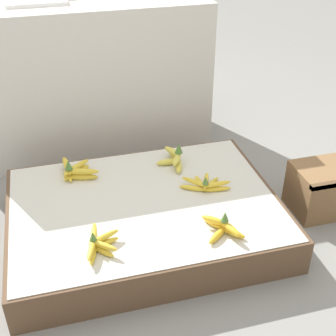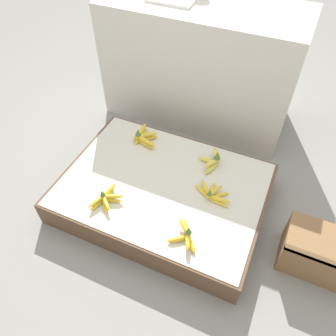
{
  "view_description": "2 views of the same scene",
  "coord_description": "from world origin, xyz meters",
  "px_view_note": "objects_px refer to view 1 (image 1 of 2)",
  "views": [
    {
      "loc": [
        -0.33,
        -1.62,
        1.41
      ],
      "look_at": [
        0.12,
        0.04,
        0.3
      ],
      "focal_mm": 50.0,
      "sensor_mm": 36.0,
      "label": 1
    },
    {
      "loc": [
        0.53,
        -1.11,
        1.64
      ],
      "look_at": [
        0.02,
        0.03,
        0.29
      ],
      "focal_mm": 35.0,
      "sensor_mm": 36.0,
      "label": 2
    }
  ],
  "objects_px": {
    "banana_bunch_middle_midleft": "(205,184)",
    "banana_bunch_back_left": "(75,171)",
    "wooden_crate": "(329,188)",
    "banana_bunch_back_midleft": "(175,158)",
    "foam_tray_white": "(37,2)",
    "banana_bunch_front_midleft": "(222,227)",
    "banana_bunch_front_left": "(98,244)"
  },
  "relations": [
    {
      "from": "banana_bunch_front_left",
      "to": "banana_bunch_back_midleft",
      "type": "height_order",
      "value": "banana_bunch_back_midleft"
    },
    {
      "from": "foam_tray_white",
      "to": "banana_bunch_back_midleft",
      "type": "bearing_deg",
      "value": -47.19
    },
    {
      "from": "foam_tray_white",
      "to": "banana_bunch_front_midleft",
      "type": "bearing_deg",
      "value": -62.62
    },
    {
      "from": "wooden_crate",
      "to": "foam_tray_white",
      "type": "bearing_deg",
      "value": 143.54
    },
    {
      "from": "wooden_crate",
      "to": "banana_bunch_back_midleft",
      "type": "height_order",
      "value": "banana_bunch_back_midleft"
    },
    {
      "from": "wooden_crate",
      "to": "banana_bunch_front_midleft",
      "type": "distance_m",
      "value": 0.69
    },
    {
      "from": "banana_bunch_back_midleft",
      "to": "foam_tray_white",
      "type": "xyz_separation_m",
      "value": [
        -0.55,
        0.59,
        0.64
      ]
    },
    {
      "from": "banana_bunch_front_midleft",
      "to": "foam_tray_white",
      "type": "bearing_deg",
      "value": 117.38
    },
    {
      "from": "banana_bunch_middle_midleft",
      "to": "foam_tray_white",
      "type": "bearing_deg",
      "value": 127.05
    },
    {
      "from": "wooden_crate",
      "to": "foam_tray_white",
      "type": "relative_size",
      "value": 1.19
    },
    {
      "from": "banana_bunch_middle_midleft",
      "to": "banana_bunch_back_midleft",
      "type": "xyz_separation_m",
      "value": [
        -0.08,
        0.24,
        0.01
      ]
    },
    {
      "from": "wooden_crate",
      "to": "banana_bunch_middle_midleft",
      "type": "relative_size",
      "value": 1.53
    },
    {
      "from": "banana_bunch_front_left",
      "to": "banana_bunch_back_left",
      "type": "xyz_separation_m",
      "value": [
        -0.04,
        0.53,
        0.01
      ]
    },
    {
      "from": "banana_bunch_front_left",
      "to": "banana_bunch_back_left",
      "type": "relative_size",
      "value": 1.14
    },
    {
      "from": "foam_tray_white",
      "to": "banana_bunch_middle_midleft",
      "type": "bearing_deg",
      "value": -52.95
    },
    {
      "from": "banana_bunch_back_left",
      "to": "foam_tray_white",
      "type": "xyz_separation_m",
      "value": [
        -0.06,
        0.57,
        0.64
      ]
    },
    {
      "from": "banana_bunch_back_left",
      "to": "foam_tray_white",
      "type": "distance_m",
      "value": 0.87
    },
    {
      "from": "banana_bunch_middle_midleft",
      "to": "banana_bunch_back_midleft",
      "type": "relative_size",
      "value": 1.11
    },
    {
      "from": "banana_bunch_middle_midleft",
      "to": "banana_bunch_back_midleft",
      "type": "bearing_deg",
      "value": 108.25
    },
    {
      "from": "banana_bunch_middle_midleft",
      "to": "wooden_crate",
      "type": "bearing_deg",
      "value": -7.43
    },
    {
      "from": "banana_bunch_middle_midleft",
      "to": "banana_bunch_front_left",
      "type": "bearing_deg",
      "value": -152.68
    },
    {
      "from": "wooden_crate",
      "to": "banana_bunch_middle_midleft",
      "type": "distance_m",
      "value": 0.61
    },
    {
      "from": "foam_tray_white",
      "to": "banana_bunch_back_left",
      "type": "bearing_deg",
      "value": -83.79
    },
    {
      "from": "banana_bunch_middle_midleft",
      "to": "foam_tray_white",
      "type": "xyz_separation_m",
      "value": [
        -0.63,
        0.83,
        0.65
      ]
    },
    {
      "from": "banana_bunch_middle_midleft",
      "to": "banana_bunch_back_left",
      "type": "distance_m",
      "value": 0.62
    },
    {
      "from": "foam_tray_white",
      "to": "wooden_crate",
      "type": "bearing_deg",
      "value": -36.46
    },
    {
      "from": "banana_bunch_front_left",
      "to": "banana_bunch_back_midleft",
      "type": "bearing_deg",
      "value": 48.66
    },
    {
      "from": "banana_bunch_back_left",
      "to": "banana_bunch_back_midleft",
      "type": "relative_size",
      "value": 0.9
    },
    {
      "from": "banana_bunch_back_left",
      "to": "banana_bunch_front_midleft",
      "type": "bearing_deg",
      "value": -46.93
    },
    {
      "from": "wooden_crate",
      "to": "banana_bunch_front_midleft",
      "type": "relative_size",
      "value": 1.85
    },
    {
      "from": "banana_bunch_middle_midleft",
      "to": "banana_bunch_back_left",
      "type": "height_order",
      "value": "banana_bunch_back_left"
    },
    {
      "from": "foam_tray_white",
      "to": "banana_bunch_front_left",
      "type": "bearing_deg",
      "value": -84.93
    }
  ]
}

